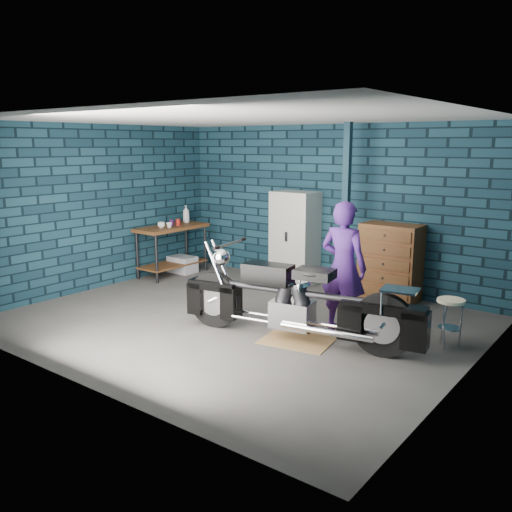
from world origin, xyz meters
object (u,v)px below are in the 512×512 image
(motorcycle, at_px, (298,295))
(storage_bin, at_px, (183,264))
(locker, at_px, (295,238))
(tool_chest, at_px, (390,262))
(workbench, at_px, (172,250))
(shop_stool, at_px, (449,323))
(person, at_px, (343,267))

(motorcycle, bearing_deg, storage_bin, 144.93)
(storage_bin, distance_m, locker, 2.28)
(tool_chest, bearing_deg, locker, 180.00)
(storage_bin, bearing_deg, workbench, -94.93)
(motorcycle, bearing_deg, tool_chest, 76.59)
(shop_stool, bearing_deg, motorcycle, -148.90)
(locker, xyz_separation_m, shop_stool, (3.15, -1.44, -0.50))
(motorcycle, xyz_separation_m, shop_stool, (1.54, 0.93, -0.29))
(tool_chest, bearing_deg, motorcycle, -93.49)
(person, bearing_deg, locker, -44.22)
(motorcycle, xyz_separation_m, locker, (-1.61, 2.37, 0.21))
(locker, bearing_deg, person, -42.56)
(workbench, relative_size, tool_chest, 1.18)
(workbench, height_order, storage_bin, workbench)
(workbench, height_order, locker, locker)
(motorcycle, bearing_deg, shop_stool, 21.18)
(storage_bin, bearing_deg, locker, 16.71)
(storage_bin, relative_size, locker, 0.31)
(locker, bearing_deg, storage_bin, -163.29)
(tool_chest, height_order, shop_stool, tool_chest)
(workbench, distance_m, tool_chest, 3.97)
(person, xyz_separation_m, tool_chest, (-0.11, 1.71, -0.25))
(person, height_order, shop_stool, person)
(motorcycle, height_order, storage_bin, motorcycle)
(locker, height_order, tool_chest, locker)
(tool_chest, relative_size, shop_stool, 2.01)
(workbench, bearing_deg, motorcycle, -22.03)
(motorcycle, height_order, locker, locker)
(storage_bin, bearing_deg, motorcycle, -25.15)
(workbench, relative_size, shop_stool, 2.37)
(locker, distance_m, shop_stool, 3.50)
(person, bearing_deg, shop_stool, -169.81)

